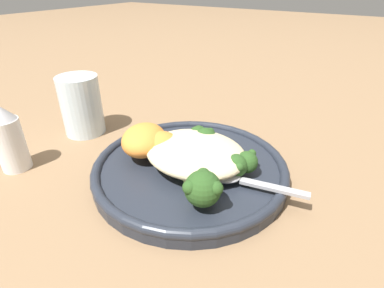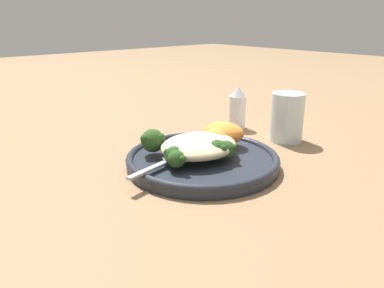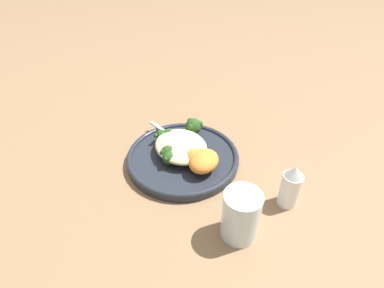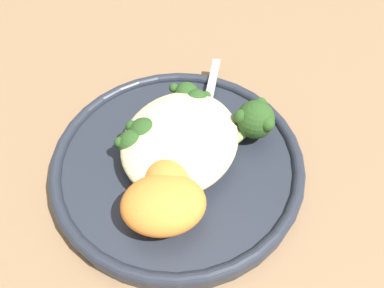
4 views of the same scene
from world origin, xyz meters
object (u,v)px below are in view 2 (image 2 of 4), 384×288
object	(u,v)px
broccoli_stalk_1	(183,153)
sweet_potato_chunk_0	(223,133)
quinoa_mound	(199,146)
broccoli_stalk_4	(221,148)
salt_shaker	(237,108)
broccoli_stalk_0	(160,141)
sweet_potato_chunk_1	(217,137)
spoon	(170,159)
water_glass	(287,117)
broccoli_stalk_2	(190,154)
plate	(203,160)
broccoli_stalk_3	(215,149)

from	to	relation	value
broccoli_stalk_1	sweet_potato_chunk_0	world-z (taller)	sweet_potato_chunk_0
quinoa_mound	broccoli_stalk_4	world-z (taller)	quinoa_mound
salt_shaker	broccoli_stalk_0	bearing A→B (deg)	-167.03
broccoli_stalk_1	sweet_potato_chunk_1	size ratio (longest dim) A/B	2.11
broccoli_stalk_0	broccoli_stalk_4	world-z (taller)	broccoli_stalk_0
spoon	broccoli_stalk_4	bearing A→B (deg)	145.43
water_glass	broccoli_stalk_4	bearing A→B (deg)	-175.54
sweet_potato_chunk_0	spoon	distance (m)	0.12
salt_shaker	spoon	bearing A→B (deg)	-158.71
broccoli_stalk_0	water_glass	xyz separation A→B (m)	(0.26, -0.06, 0.01)
sweet_potato_chunk_1	salt_shaker	xyz separation A→B (m)	(0.16, 0.10, 0.01)
quinoa_mound	salt_shaker	size ratio (longest dim) A/B	1.40
broccoli_stalk_2	spoon	distance (m)	0.03
broccoli_stalk_0	sweet_potato_chunk_0	xyz separation A→B (m)	(0.11, -0.04, 0.00)
broccoli_stalk_4	water_glass	world-z (taller)	water_glass
plate	sweet_potato_chunk_0	world-z (taller)	sweet_potato_chunk_0
plate	broccoli_stalk_2	bearing A→B (deg)	-165.18
broccoli_stalk_1	broccoli_stalk_0	bearing A→B (deg)	-95.47
broccoli_stalk_1	salt_shaker	distance (m)	0.27
broccoli_stalk_3	plate	bearing A→B (deg)	-146.71
broccoli_stalk_2	sweet_potato_chunk_1	size ratio (longest dim) A/B	2.21
broccoli_stalk_4	water_glass	xyz separation A→B (m)	(0.20, 0.02, 0.01)
sweet_potato_chunk_1	water_glass	distance (m)	0.17
plate	salt_shaker	xyz separation A→B (m)	(0.20, 0.11, 0.03)
broccoli_stalk_1	broccoli_stalk_3	size ratio (longest dim) A/B	1.39
broccoli_stalk_1	spoon	xyz separation A→B (m)	(-0.02, 0.01, -0.01)
quinoa_mound	broccoli_stalk_2	size ratio (longest dim) A/B	1.10
spoon	salt_shaker	bearing A→B (deg)	-169.70
broccoli_stalk_3	salt_shaker	size ratio (longest dim) A/B	0.87
sweet_potato_chunk_1	salt_shaker	size ratio (longest dim) A/B	0.58
plate	broccoli_stalk_1	xyz separation A→B (m)	(-0.04, 0.00, 0.02)
broccoli_stalk_4	broccoli_stalk_1	bearing A→B (deg)	-104.91
broccoli_stalk_0	broccoli_stalk_2	xyz separation A→B (m)	(0.01, -0.06, -0.01)
sweet_potato_chunk_0	broccoli_stalk_1	bearing A→B (deg)	-172.42
broccoli_stalk_1	broccoli_stalk_4	xyz separation A→B (m)	(0.05, -0.03, 0.00)
spoon	sweet_potato_chunk_1	bearing A→B (deg)	170.03
broccoli_stalk_0	broccoli_stalk_3	world-z (taller)	broccoli_stalk_0
broccoli_stalk_3	sweet_potato_chunk_0	xyz separation A→B (m)	(0.06, 0.04, 0.00)
quinoa_mound	broccoli_stalk_4	bearing A→B (deg)	-48.18
sweet_potato_chunk_0	sweet_potato_chunk_1	xyz separation A→B (m)	(-0.02, -0.00, -0.00)
sweet_potato_chunk_0	spoon	size ratio (longest dim) A/B	0.59
broccoli_stalk_2	broccoli_stalk_3	distance (m)	0.04
broccoli_stalk_1	spoon	bearing A→B (deg)	-28.73
plate	broccoli_stalk_2	world-z (taller)	broccoli_stalk_2
spoon	broccoli_stalk_2	bearing A→B (deg)	134.43
plate	broccoli_stalk_2	size ratio (longest dim) A/B	2.13
broccoli_stalk_0	spoon	world-z (taller)	broccoli_stalk_0
quinoa_mound	broccoli_stalk_2	bearing A→B (deg)	-160.93
plate	broccoli_stalk_3	world-z (taller)	broccoli_stalk_3
sweet_potato_chunk_1	salt_shaker	distance (m)	0.19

